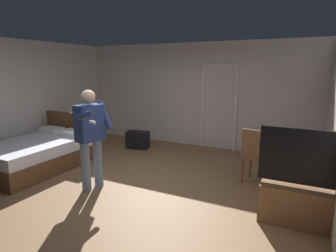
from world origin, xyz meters
The scene contains 12 objects.
ground_plane centered at (0.00, 0.00, 0.00)m, with size 6.89×6.89×0.00m, color olive.
wall_back centered at (0.00, 3.12, 1.33)m, with size 6.51×0.12×2.66m, color silver.
wall_left centered at (-3.19, 0.00, 1.33)m, with size 0.15×6.37×2.66m.
doorway_frame centered at (0.73, 3.04, 1.22)m, with size 0.93×0.08×2.13m.
bed centered at (-2.15, -0.01, 0.30)m, with size 1.42×2.08×1.02m.
tv_flatscreen centered at (2.83, 0.04, 0.38)m, with size 1.25×0.40×1.29m.
side_table centered at (2.52, 1.00, 0.48)m, with size 0.70×0.70×0.70m.
laptop centered at (2.50, 0.96, 0.75)m, with size 0.42×0.42×0.17m.
bottle_on_table centered at (2.66, 0.92, 0.82)m, with size 0.06×0.06×0.28m.
wooden_chair centered at (1.97, 1.15, 0.54)m, with size 0.50×0.50×0.99m.
person_blue_shirt centered at (-0.44, -0.31, 0.98)m, with size 0.63×0.71×1.68m.
suitcase_dark centered at (-1.10, 2.13, 0.22)m, with size 0.56×0.30×0.44m, color black.
Camera 1 is at (2.75, -3.80, 2.04)m, focal length 30.30 mm.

